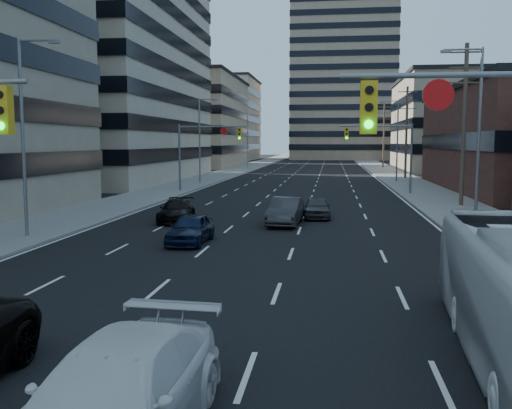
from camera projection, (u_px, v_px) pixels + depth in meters
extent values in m
cube|color=black|center=(317.00, 161.00, 133.27)|extent=(18.00, 300.00, 0.02)
cube|color=slate|center=(268.00, 161.00, 134.75)|extent=(5.00, 300.00, 0.15)
cube|color=slate|center=(367.00, 161.00, 131.77)|extent=(5.00, 300.00, 0.15)
cube|color=#ADA089|center=(70.00, 60.00, 66.27)|extent=(26.00, 34.00, 28.00)
cube|color=gray|center=(184.00, 123.00, 105.95)|extent=(20.00, 30.00, 16.00)
cube|color=gray|center=(473.00, 125.00, 87.87)|extent=(22.00, 28.00, 14.00)
cube|color=gray|center=(343.00, 48.00, 149.04)|extent=(26.00, 26.00, 58.00)
cube|color=#ADA089|center=(208.00, 120.00, 145.67)|extent=(24.00, 24.00, 20.00)
cube|color=gray|center=(460.00, 135.00, 128.46)|extent=(22.00, 22.00, 12.00)
cube|color=gold|center=(4.00, 111.00, 13.01)|extent=(0.35, 0.28, 1.10)
cylinder|color=black|center=(0.00, 110.00, 12.85)|extent=(0.18, 0.06, 0.18)
cylinder|color=#0CE526|center=(0.00, 126.00, 12.89)|extent=(0.18, 0.06, 0.18)
cylinder|color=slate|center=(502.00, 74.00, 11.53)|extent=(6.50, 0.12, 0.12)
cube|color=gold|center=(369.00, 108.00, 11.94)|extent=(0.35, 0.28, 1.10)
cylinder|color=black|center=(369.00, 90.00, 11.74)|extent=(0.18, 0.06, 0.18)
cylinder|color=black|center=(369.00, 107.00, 11.78)|extent=(0.18, 0.06, 0.18)
cylinder|color=#0CE526|center=(369.00, 124.00, 11.82)|extent=(0.18, 0.06, 0.18)
cylinder|color=white|center=(438.00, 95.00, 11.70)|extent=(0.64, 0.06, 0.64)
cylinder|color=slate|center=(180.00, 158.00, 50.47)|extent=(0.18, 0.18, 6.00)
cylinder|color=slate|center=(213.00, 126.00, 49.78)|extent=(6.00, 0.12, 0.12)
cube|color=gold|center=(240.00, 134.00, 49.54)|extent=(0.35, 0.28, 1.10)
cylinder|color=black|center=(239.00, 130.00, 49.34)|extent=(0.18, 0.06, 0.18)
cylinder|color=black|center=(239.00, 134.00, 49.38)|extent=(0.18, 0.06, 0.18)
cylinder|color=#0CE526|center=(239.00, 138.00, 49.42)|extent=(0.18, 0.06, 0.18)
cylinder|color=white|center=(224.00, 131.00, 49.66)|extent=(0.64, 0.06, 0.64)
cylinder|color=slate|center=(411.00, 159.00, 47.87)|extent=(0.18, 0.18, 6.00)
cylinder|color=slate|center=(376.00, 126.00, 47.96)|extent=(6.00, 0.12, 0.12)
cube|color=gold|center=(347.00, 134.00, 48.34)|extent=(0.35, 0.28, 1.10)
cylinder|color=black|center=(347.00, 130.00, 48.14)|extent=(0.18, 0.06, 0.18)
cylinder|color=black|center=(347.00, 134.00, 48.18)|extent=(0.18, 0.06, 0.18)
cylinder|color=#0CE526|center=(347.00, 138.00, 48.22)|extent=(0.18, 0.06, 0.18)
cylinder|color=white|center=(363.00, 131.00, 48.10)|extent=(0.64, 0.06, 0.64)
cylinder|color=#4C3D2D|center=(464.00, 126.00, 38.44)|extent=(0.28, 0.28, 11.00)
cube|color=#4C3D2D|center=(467.00, 52.00, 37.91)|extent=(2.20, 0.10, 0.10)
cube|color=#4C3D2D|center=(466.00, 67.00, 38.02)|extent=(2.20, 0.10, 0.10)
cube|color=#4C3D2D|center=(466.00, 83.00, 38.13)|extent=(2.20, 0.10, 0.10)
cylinder|color=#4C3D2D|center=(406.00, 133.00, 68.01)|extent=(0.28, 0.28, 11.00)
cube|color=#4C3D2D|center=(408.00, 92.00, 67.48)|extent=(2.20, 0.10, 0.10)
cube|color=#4C3D2D|center=(407.00, 100.00, 67.59)|extent=(2.20, 0.10, 0.10)
cube|color=#4C3D2D|center=(407.00, 109.00, 67.69)|extent=(2.20, 0.10, 0.10)
cylinder|color=#4C3D2D|center=(384.00, 136.00, 97.58)|extent=(0.28, 0.28, 11.00)
cube|color=#4C3D2D|center=(384.00, 107.00, 97.04)|extent=(2.20, 0.10, 0.10)
cube|color=#4C3D2D|center=(384.00, 113.00, 97.15)|extent=(2.20, 0.10, 0.10)
cube|color=#4C3D2D|center=(384.00, 119.00, 97.26)|extent=(2.20, 0.10, 0.10)
cylinder|color=slate|center=(23.00, 141.00, 25.73)|extent=(0.16, 0.16, 9.00)
cylinder|color=slate|center=(38.00, 40.00, 25.14)|extent=(1.80, 0.10, 0.10)
cube|color=slate|center=(55.00, 42.00, 25.04)|extent=(0.50, 0.22, 0.14)
cylinder|color=slate|center=(200.00, 142.00, 60.23)|extent=(0.16, 0.16, 9.00)
cylinder|color=slate|center=(208.00, 99.00, 59.63)|extent=(1.80, 0.10, 0.10)
cube|color=slate|center=(215.00, 100.00, 59.54)|extent=(0.50, 0.22, 0.14)
cylinder|color=slate|center=(248.00, 142.00, 94.72)|extent=(0.16, 0.16, 9.00)
cylinder|color=slate|center=(253.00, 115.00, 94.13)|extent=(1.80, 0.10, 0.10)
cube|color=slate|center=(258.00, 116.00, 94.03)|extent=(0.50, 0.22, 0.14)
cylinder|color=slate|center=(479.00, 141.00, 27.93)|extent=(0.16, 0.16, 9.00)
cylinder|color=slate|center=(463.00, 49.00, 27.57)|extent=(1.80, 0.10, 0.10)
cube|color=slate|center=(446.00, 51.00, 27.68)|extent=(0.50, 0.22, 0.14)
cylinder|color=slate|center=(397.00, 142.00, 62.43)|extent=(0.16, 0.16, 9.00)
cylinder|color=slate|center=(390.00, 101.00, 62.06)|extent=(1.80, 0.10, 0.10)
cube|color=slate|center=(382.00, 102.00, 62.18)|extent=(0.50, 0.22, 0.14)
imported|color=silver|center=(116.00, 397.00, 8.24)|extent=(2.48, 5.40, 1.53)
imported|color=black|center=(191.00, 229.00, 24.95)|extent=(1.61, 3.85, 1.30)
imported|color=#333335|center=(286.00, 211.00, 30.60)|extent=(1.82, 4.53, 1.46)
imported|color=black|center=(177.00, 211.00, 31.82)|extent=(2.19, 4.42, 1.23)
imported|color=#38383B|center=(317.00, 207.00, 33.35)|extent=(1.64, 3.81, 1.28)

